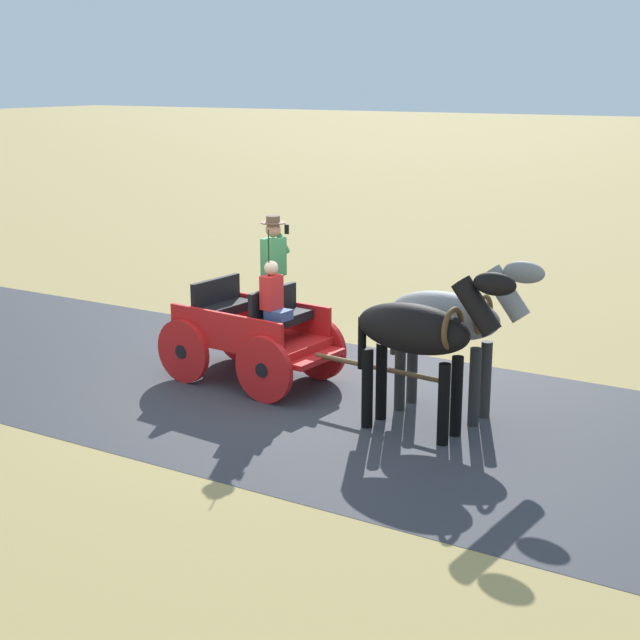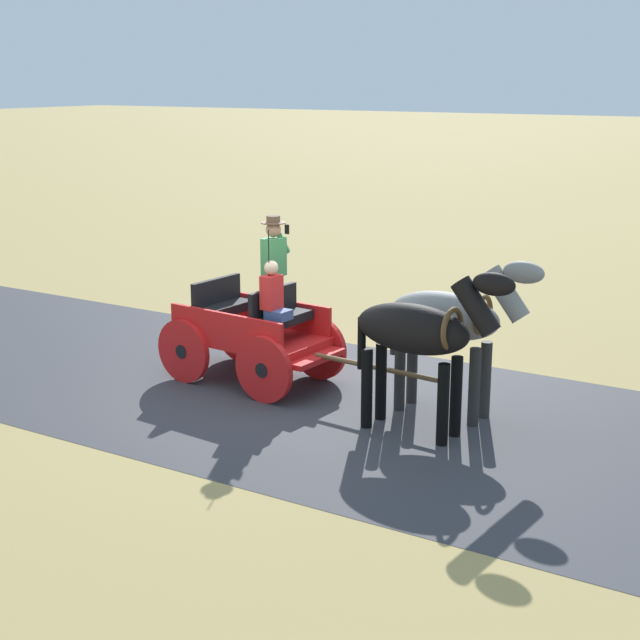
{
  "view_description": "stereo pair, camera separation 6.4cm",
  "coord_description": "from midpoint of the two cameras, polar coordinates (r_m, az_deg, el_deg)",
  "views": [
    {
      "loc": [
        10.64,
        7.14,
        4.44
      ],
      "look_at": [
        -0.35,
        0.54,
        1.1
      ],
      "focal_mm": 52.7,
      "sensor_mm": 36.0,
      "label": 1
    },
    {
      "loc": [
        10.61,
        7.2,
        4.44
      ],
      "look_at": [
        -0.35,
        0.54,
        1.1
      ],
      "focal_mm": 52.7,
      "sensor_mm": 36.0,
      "label": 2
    }
  ],
  "objects": [
    {
      "name": "road_surface",
      "position": [
        13.56,
        -2.6,
        -4.5
      ],
      "size": [
        5.7,
        160.0,
        0.01
      ],
      "primitive_type": "cube",
      "color": "#38383D",
      "rests_on": "ground"
    },
    {
      "name": "ground_plane",
      "position": [
        13.57,
        -2.6,
        -4.52
      ],
      "size": [
        200.0,
        200.0,
        0.0
      ],
      "primitive_type": "plane",
      "color": "tan"
    },
    {
      "name": "horse_near_side",
      "position": [
        12.48,
        8.16,
        -0.01
      ],
      "size": [
        0.6,
        2.13,
        2.21
      ],
      "color": "gray",
      "rests_on": "ground"
    },
    {
      "name": "horse_off_side",
      "position": [
        11.78,
        6.27,
        -0.83
      ],
      "size": [
        0.63,
        2.13,
        2.21
      ],
      "color": "black",
      "rests_on": "ground"
    },
    {
      "name": "horse_drawn_carriage",
      "position": [
        13.91,
        -3.81,
        -0.53
      ],
      "size": [
        1.6,
        4.52,
        2.5
      ],
      "color": "red",
      "rests_on": "ground"
    }
  ]
}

